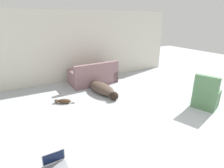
# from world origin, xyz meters

# --- Properties ---
(ground_plane) EXTENTS (20.00, 20.00, 0.00)m
(ground_plane) POSITION_xyz_m (0.00, 0.00, 0.00)
(ground_plane) COLOR #ADB2B7
(wall_back) EXTENTS (7.73, 0.06, 2.55)m
(wall_back) POSITION_xyz_m (0.00, 4.69, 1.27)
(wall_back) COLOR beige
(wall_back) RESTS_ON ground_plane
(couch) EXTENTS (1.72, 0.99, 0.81)m
(couch) POSITION_xyz_m (0.12, 4.01, 0.26)
(couch) COLOR gray
(couch) RESTS_ON ground_plane
(dog) EXTENTS (0.65, 1.68, 0.32)m
(dog) POSITION_xyz_m (0.02, 2.98, 0.16)
(dog) COLOR #4C3D33
(dog) RESTS_ON ground_plane
(cat) EXTENTS (0.53, 0.35, 0.13)m
(cat) POSITION_xyz_m (-1.27, 2.87, 0.06)
(cat) COLOR #473323
(cat) RESTS_ON ground_plane
(laptop_open) EXTENTS (0.36, 0.31, 0.25)m
(laptop_open) POSITION_xyz_m (-1.91, 0.65, 0.08)
(laptop_open) COLOR gray
(laptop_open) RESTS_ON ground_plane
(side_chair) EXTENTS (0.70, 0.72, 0.92)m
(side_chair) POSITION_xyz_m (2.03, 0.85, 0.32)
(side_chair) COLOR #4C754C
(side_chair) RESTS_ON ground_plane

